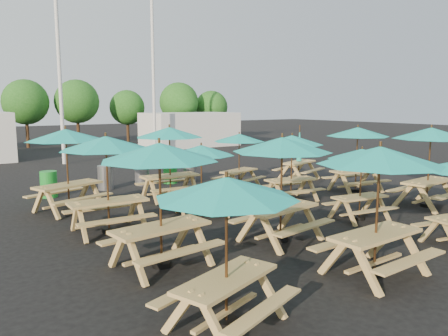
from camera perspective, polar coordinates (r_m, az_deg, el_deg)
ground at (r=13.95m, az=3.55°, el=-5.21°), size 120.00×120.00×0.00m
picnic_unit_0 at (r=6.23m, az=0.32°, el=-3.70°), size 2.66×2.66×2.27m
picnic_unit_1 at (r=8.64m, az=-8.43°, el=1.22°), size 2.59×2.59×2.55m
picnic_unit_2 at (r=11.34m, az=-15.15°, el=2.50°), size 2.41×2.41×2.50m
picnic_unit_3 at (r=13.98m, az=-19.96°, el=3.53°), size 2.95×2.95×2.55m
picnic_unit_4 at (r=8.62m, az=19.66°, el=0.64°), size 2.39×2.39×2.52m
picnic_unit_5 at (r=10.29m, az=7.59°, el=2.29°), size 2.63×2.63×2.53m
picnic_unit_6 at (r=12.66m, az=-2.99°, el=1.83°), size 2.46×2.46×2.11m
picnic_unit_7 at (r=15.04m, az=-7.14°, el=4.15°), size 2.47×2.47×2.51m
picnic_unit_9 at (r=12.82m, az=17.55°, el=1.28°), size 2.16×2.16×2.05m
picnic_unit_10 at (r=14.86m, az=8.87°, el=3.18°), size 2.36×2.36×2.25m
picnic_unit_11 at (r=16.89m, az=2.00°, el=3.59°), size 2.51×2.51×2.15m
picnic_unit_13 at (r=15.22m, az=25.40°, el=3.62°), size 2.55×2.55×2.56m
picnic_unit_14 at (r=16.92m, az=17.05°, el=4.10°), size 2.63×2.63×2.44m
picnic_unit_15 at (r=19.17m, az=9.77°, el=1.36°), size 2.27×2.12×2.37m
waste_bin_0 at (r=16.61m, az=-21.91°, el=-1.98°), size 0.58×0.58×0.93m
waste_bin_1 at (r=17.40m, az=-15.23°, el=-1.22°), size 0.58×0.58×0.93m
waste_bin_2 at (r=18.04m, az=-10.66°, el=-0.73°), size 0.58×0.58×0.93m
waste_bin_3 at (r=18.31m, az=-7.05°, el=-0.52°), size 0.58×0.58×0.93m
waste_bin_4 at (r=18.74m, az=-4.55°, el=-0.28°), size 0.58×0.58×0.93m
mast_0 at (r=25.57m, az=-20.81°, el=13.96°), size 0.20×0.20×12.00m
mast_1 at (r=29.71m, az=-9.25°, el=13.53°), size 0.20×0.20×12.00m
event_tent_1 at (r=34.42m, az=-4.49°, el=5.05°), size 7.00×4.00×2.60m
tree_3 at (r=35.94m, az=-24.51°, el=7.83°), size 3.36×3.36×5.09m
tree_4 at (r=36.36m, az=-18.67°, el=8.22°), size 3.41×3.41×5.17m
tree_5 at (r=38.21m, az=-12.53°, el=7.72°), size 2.94×2.94×4.45m
tree_6 at (r=38.36m, az=-5.92°, el=8.55°), size 3.38×3.38×5.13m
tree_7 at (r=40.15m, az=-1.66°, el=7.96°), size 2.95×2.95×4.48m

